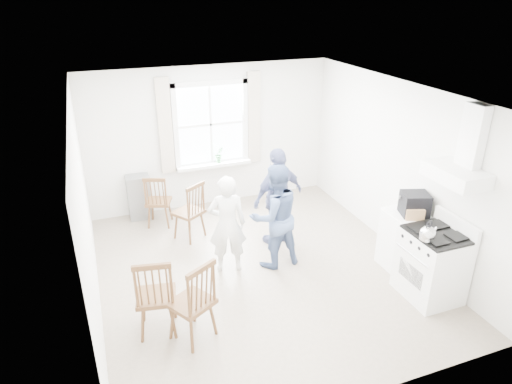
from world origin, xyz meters
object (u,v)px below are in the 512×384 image
at_px(low_cabinet, 403,240).
at_px(windsor_chair_c, 198,295).
at_px(gas_stove, 432,264).
at_px(windsor_chair_b, 155,291).
at_px(person_mid, 275,216).
at_px(person_right, 278,197).
at_px(stereo_stack, 415,204).
at_px(windsor_chair_a, 193,205).
at_px(person_left, 227,224).

xyz_separation_m(low_cabinet, windsor_chair_c, (-3.16, -0.48, 0.20)).
distance_m(gas_stove, windsor_chair_b, 3.57).
distance_m(person_mid, person_right, 0.65).
height_order(windsor_chair_b, person_mid, person_mid).
relative_size(stereo_stack, person_mid, 0.28).
xyz_separation_m(gas_stove, windsor_chair_a, (-2.59, 2.58, 0.13)).
bearing_deg(windsor_chair_c, windsor_chair_b, 150.33).
relative_size(windsor_chair_a, windsor_chair_c, 0.94).
relative_size(gas_stove, windsor_chair_a, 1.12).
bearing_deg(person_mid, low_cabinet, 150.92).
height_order(low_cabinet, person_left, person_left).
xyz_separation_m(windsor_chair_a, windsor_chair_b, (-0.95, -2.11, 0.04)).
relative_size(windsor_chair_b, windsor_chair_c, 1.00).
relative_size(low_cabinet, person_left, 0.61).
xyz_separation_m(windsor_chair_c, person_mid, (1.44, 1.22, 0.14)).
xyz_separation_m(windsor_chair_b, windsor_chair_c, (0.44, -0.25, 0.00)).
relative_size(gas_stove, low_cabinet, 1.24).
height_order(windsor_chair_c, person_right, person_right).
bearing_deg(gas_stove, person_mid, 138.91).
bearing_deg(person_mid, windsor_chair_a, -56.35).
height_order(person_left, person_right, person_right).
distance_m(low_cabinet, person_right, 1.96).
height_order(person_mid, person_right, person_right).
bearing_deg(stereo_stack, person_mid, 155.20).
xyz_separation_m(windsor_chair_a, person_mid, (0.94, -1.14, 0.18)).
distance_m(windsor_chair_c, person_mid, 1.90).
bearing_deg(person_left, windsor_chair_b, 54.53).
relative_size(gas_stove, windsor_chair_c, 1.05).
xyz_separation_m(stereo_stack, windsor_chair_a, (-2.70, 1.95, -0.45)).
xyz_separation_m(stereo_stack, person_mid, (-1.76, 0.82, -0.27)).
bearing_deg(gas_stove, windsor_chair_c, 175.95).
bearing_deg(windsor_chair_c, person_mid, 40.17).
bearing_deg(person_right, stereo_stack, 118.61).
relative_size(low_cabinet, windsor_chair_a, 0.90).
bearing_deg(person_right, windsor_chair_c, 27.98).
distance_m(person_left, person_mid, 0.69).
bearing_deg(gas_stove, low_cabinet, 84.32).
xyz_separation_m(gas_stove, person_mid, (-1.65, 1.44, 0.31)).
bearing_deg(gas_stove, person_right, 123.74).
bearing_deg(windsor_chair_c, windsor_chair_a, 77.88).
relative_size(gas_stove, person_left, 0.75).
bearing_deg(windsor_chair_a, person_right, -24.36).
relative_size(stereo_stack, windsor_chair_c, 0.41).
height_order(stereo_stack, windsor_chair_b, stereo_stack).
bearing_deg(person_right, windsor_chair_a, -42.14).
relative_size(person_left, person_right, 0.93).
xyz_separation_m(windsor_chair_a, windsor_chair_c, (-0.51, -2.36, 0.04)).
xyz_separation_m(low_cabinet, stereo_stack, (0.05, -0.08, 0.61)).
distance_m(gas_stove, person_right, 2.44).
height_order(stereo_stack, windsor_chair_a, stereo_stack).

